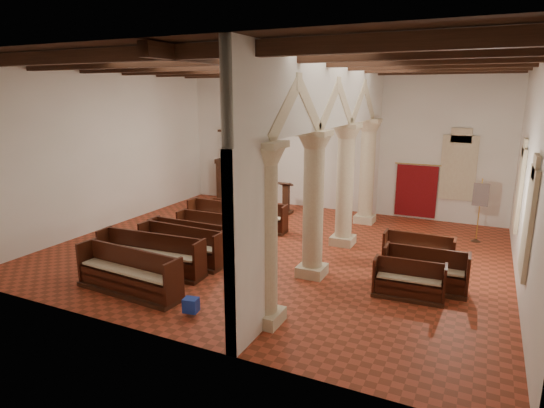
{
  "coord_description": "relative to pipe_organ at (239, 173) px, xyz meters",
  "views": [
    {
      "loc": [
        5.93,
        -12.83,
        5.03
      ],
      "look_at": [
        -0.4,
        0.5,
        1.41
      ],
      "focal_mm": 30.0,
      "sensor_mm": 36.0,
      "label": 1
    }
  ],
  "objects": [
    {
      "name": "ceiling",
      "position": [
        4.5,
        -5.5,
        4.63
      ],
      "size": [
        14.0,
        14.0,
        0.0
      ],
      "primitive_type": "plane",
      "rotation": [
        3.14,
        0.0,
        0.0
      ],
      "color": "#321D10",
      "rests_on": "wall_back"
    },
    {
      "name": "floor",
      "position": [
        4.5,
        -5.5,
        -1.37
      ],
      "size": [
        14.0,
        14.0,
        0.0
      ],
      "primitive_type": "plane",
      "color": "#A13A23",
      "rests_on": "ground"
    },
    {
      "name": "window_right_a",
      "position": [
        11.48,
        -7.0,
        0.83
      ],
      "size": [
        0.03,
        1.0,
        2.2
      ],
      "primitive_type": "cube",
      "color": "#2F6B51",
      "rests_on": "wall_right"
    },
    {
      "name": "nave_pew_5",
      "position": [
        2.05,
        -4.57,
        -1.0
      ],
      "size": [
        3.1,
        0.84,
        1.13
      ],
      "rotation": [
        0.0,
        0.0,
        -0.03
      ],
      "color": "#3E2113",
      "rests_on": "floor"
    },
    {
      "name": "hymnal_box_b",
      "position": [
        4.52,
        -8.34,
        -1.11
      ],
      "size": [
        0.38,
        0.33,
        0.32
      ],
      "primitive_type": "cube",
      "rotation": [
        0.0,
        0.0,
        0.25
      ],
      "color": "#152496",
      "rests_on": "floor"
    },
    {
      "name": "wall_front",
      "position": [
        4.5,
        -11.5,
        1.63
      ],
      "size": [
        14.0,
        0.02,
        6.0
      ],
      "primitive_type": "cube",
      "color": "white",
      "rests_on": "floor"
    },
    {
      "name": "wall_back",
      "position": [
        4.5,
        0.5,
        1.63
      ],
      "size": [
        14.0,
        0.02,
        6.0
      ],
      "primitive_type": "cube",
      "color": "white",
      "rests_on": "floor"
    },
    {
      "name": "aisle_pew_0",
      "position": [
        8.99,
        -7.31,
        -1.05
      ],
      "size": [
        1.79,
        0.74,
        0.96
      ],
      "rotation": [
        0.0,
        0.0,
        0.06
      ],
      "color": "#3E2113",
      "rests_on": "floor"
    },
    {
      "name": "lectern",
      "position": [
        2.91,
        -1.1,
        -0.79
      ],
      "size": [
        0.58,
        0.59,
        1.41
      ],
      "rotation": [
        0.0,
        0.0,
        0.04
      ],
      "color": "#361E11",
      "rests_on": "floor"
    },
    {
      "name": "wall_left",
      "position": [
        -2.5,
        -5.5,
        1.63
      ],
      "size": [
        0.02,
        12.0,
        6.0
      ],
      "primitive_type": "cube",
      "color": "white",
      "rests_on": "floor"
    },
    {
      "name": "nave_pew_6",
      "position": [
        2.51,
        -3.87,
        -1.02
      ],
      "size": [
        3.15,
        0.86,
        1.06
      ],
      "rotation": [
        0.0,
        0.0,
        0.05
      ],
      "color": "#3E2113",
      "rests_on": "floor"
    },
    {
      "name": "nave_pew_2",
      "position": [
        2.37,
        -7.75,
        -1.0
      ],
      "size": [
        2.85,
        0.82,
        1.11
      ],
      "rotation": [
        0.0,
        0.0,
        -0.03
      ],
      "color": "#3E2113",
      "rests_on": "floor"
    },
    {
      "name": "window_back",
      "position": [
        9.5,
        0.48,
        0.83
      ],
      "size": [
        1.0,
        0.03,
        2.2
      ],
      "primitive_type": "cube",
      "color": "#2F6B51",
      "rests_on": "wall_back"
    },
    {
      "name": "nave_pew_4",
      "position": [
        2.26,
        -5.78,
        -1.03
      ],
      "size": [
        2.67,
        0.74,
        1.03
      ],
      "rotation": [
        0.0,
        0.0,
        0.02
      ],
      "color": "#3E2113",
      "rests_on": "floor"
    },
    {
      "name": "window_right_b",
      "position": [
        11.48,
        -3.0,
        0.83
      ],
      "size": [
        0.03,
        1.0,
        2.2
      ],
      "primitive_type": "cube",
      "color": "#2F6B51",
      "rests_on": "wall_right"
    },
    {
      "name": "tube_heater_b",
      "position": [
        1.69,
        -9.2,
        -1.21
      ],
      "size": [
        1.06,
        0.31,
        0.11
      ],
      "primitive_type": "cylinder",
      "rotation": [
        0.0,
        1.57,
        -0.19
      ],
      "color": "white",
      "rests_on": "floor"
    },
    {
      "name": "processional_banner",
      "position": [
        10.4,
        -1.73,
        -0.59
      ],
      "size": [
        0.51,
        0.65,
        2.23
      ],
      "rotation": [
        0.0,
        0.0,
        -0.04
      ],
      "color": "#3E2113",
      "rests_on": "floor"
    },
    {
      "name": "hymnal_box_a",
      "position": [
        4.62,
        -10.45,
        -1.1
      ],
      "size": [
        0.37,
        0.32,
        0.33
      ],
      "primitive_type": "cube",
      "rotation": [
        0.0,
        0.0,
        0.16
      ],
      "color": "navy",
      "rests_on": "floor"
    },
    {
      "name": "nave_pew_0",
      "position": [
        2.44,
        -10.1,
        -0.99
      ],
      "size": [
        3.15,
        0.98,
        1.15
      ],
      "rotation": [
        0.0,
        0.0,
        -0.07
      ],
      "color": "#3E2113",
      "rests_on": "floor"
    },
    {
      "name": "pipe_organ",
      "position": [
        0.0,
        0.0,
        0.0
      ],
      "size": [
        2.1,
        0.85,
        4.4
      ],
      "color": "#3E2113",
      "rests_on": "floor"
    },
    {
      "name": "arcade",
      "position": [
        6.3,
        -5.5,
        2.19
      ],
      "size": [
        0.9,
        11.9,
        6.0
      ],
      "color": "beige",
      "rests_on": "floor"
    },
    {
      "name": "tube_heater_a",
      "position": [
        2.15,
        -9.49,
        -1.21
      ],
      "size": [
        0.95,
        0.42,
        0.1
      ],
      "primitive_type": "cylinder",
      "rotation": [
        0.0,
        1.57,
        -0.35
      ],
      "color": "white",
      "rests_on": "floor"
    },
    {
      "name": "wall_right",
      "position": [
        11.5,
        -5.5,
        1.63
      ],
      "size": [
        0.02,
        12.0,
        6.0
      ],
      "primitive_type": "cube",
      "color": "white",
      "rests_on": "floor"
    },
    {
      "name": "ceiling_beams",
      "position": [
        4.5,
        -5.5,
        4.45
      ],
      "size": [
        13.8,
        11.8,
        0.3
      ],
      "primitive_type": null,
      "color": "#3E2113",
      "rests_on": "wall_back"
    },
    {
      "name": "dossal_curtain",
      "position": [
        8.0,
        0.42,
        -0.21
      ],
      "size": [
        1.8,
        0.07,
        2.17
      ],
      "color": "maroon",
      "rests_on": "floor"
    },
    {
      "name": "nave_pew_3",
      "position": [
        2.14,
        -7.02,
        -1.03
      ],
      "size": [
        2.9,
        0.73,
        1.04
      ],
      "rotation": [
        0.0,
        0.0,
        -0.01
      ],
      "color": "#3E2113",
      "rests_on": "floor"
    },
    {
      "name": "aisle_pew_1",
      "position": [
        9.29,
        -6.61,
        -1.0
      ],
      "size": [
        2.14,
        0.79,
        1.1
      ],
      "rotation": [
        0.0,
        0.0,
        0.03
      ],
      "color": "#3E2113",
      "rests_on": "floor"
    },
    {
      "name": "nave_pew_1",
      "position": [
        2.04,
        -8.76,
        -1.0
      ],
      "size": [
        3.35,
        0.96,
        1.13
      ],
      "rotation": [
        0.0,
        0.0,
        0.06
      ],
      "color": "#3E2113",
      "rests_on": "floor"
    },
    {
      "name": "aisle_pew_2",
      "position": [
        8.94,
        -5.31,
        -1.01
      ],
      "size": [
        1.98,
        0.72,
        1.07
      ],
      "rotation": [
        0.0,
        0.0,
        0.01
      ],
      "color": "#3E2113",
      "rests_on": "floor"
    },
    {
      "name": "hymnal_box_c",
      "position": [
        3.74,
        -6.59,
        -1.09
      ],
      "size": [
        0.42,
        0.38,
        0.36
      ],
      "primitive_type": "cube",
      "rotation": [
        0.0,
        0.0,
        -0.26
      ],
      "color": "#17148C",
      "rests_on": "floor"
    }
  ]
}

